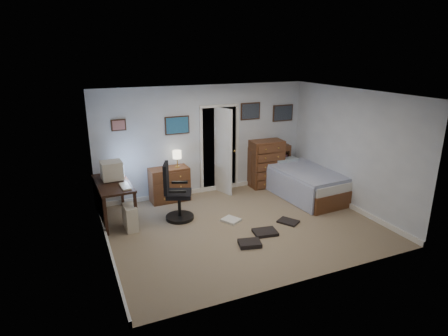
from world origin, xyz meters
The scene contains 15 objects.
floor centered at (0.00, 0.00, -0.01)m, with size 5.00×4.00×0.02m, color gray.
computer_desk centered at (-2.29, 1.24, 0.60)m, with size 0.69×1.38×0.78m.
crt_monitor centered at (-2.18, 1.39, 0.97)m, with size 0.42×0.39×0.37m.
keyboard centered at (-2.02, 0.89, 0.79)m, with size 0.16×0.42×0.02m, color beige.
pc_tower centered at (-2.00, 0.69, 0.23)m, with size 0.23×0.45×0.47m.
office_chair centered at (-1.08, 0.78, 0.45)m, with size 0.73×0.73×1.16m.
media_stack centered at (-2.32, 2.27, 0.38)m, with size 0.15×0.15×0.75m, color maroon.
low_dresser centered at (-0.94, 1.77, 0.38)m, with size 0.85×0.43×0.76m, color brown.
table_lamp centered at (-0.74, 1.77, 1.03)m, with size 0.20×0.20×0.37m.
doorway centered at (0.35, 2.27, 1.00)m, with size 0.96×1.12×2.05m.
tall_dresser centered at (1.50, 1.75, 0.58)m, with size 0.78×0.46×1.15m, color brown.
headboard_bookcase centered at (1.65, 1.86, 0.52)m, with size 1.09×0.32×0.97m.
bed centered at (1.98, 0.86, 0.33)m, with size 1.26×2.19×0.70m.
wall_posters centered at (0.57, 1.98, 1.75)m, with size 4.38×0.04×0.60m.
floor_clutter centered at (0.12, -0.41, 0.03)m, with size 1.54×1.40×0.08m.
Camera 1 is at (-2.93, -5.87, 3.21)m, focal length 30.00 mm.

